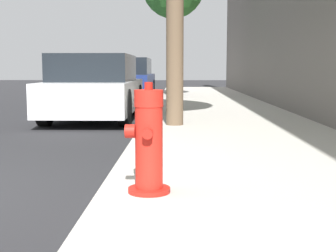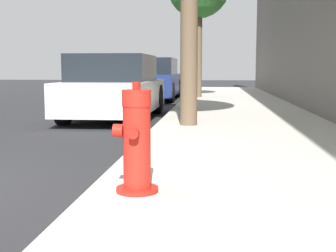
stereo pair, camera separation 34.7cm
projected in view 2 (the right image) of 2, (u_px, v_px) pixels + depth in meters
sidewalk_slab at (285, 202)px, 3.50m from camera, size 2.99×40.00×0.15m
fire_hydrant at (137, 143)px, 3.46m from camera, size 0.33×0.33×0.82m
parked_car_near at (115, 88)px, 9.95m from camera, size 1.71×4.00×1.35m
parked_car_mid at (152, 80)px, 16.12m from camera, size 1.73×4.50×1.42m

